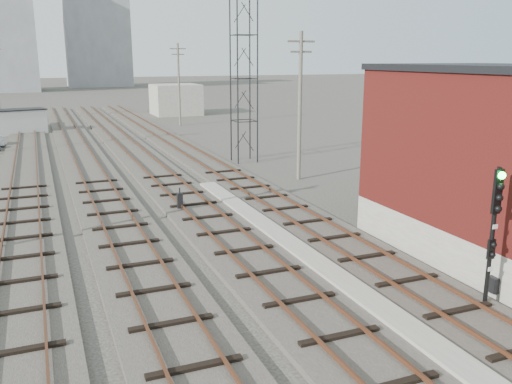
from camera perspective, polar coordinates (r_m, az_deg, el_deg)
ground at (r=62.93m, az=-14.21°, el=6.74°), size 320.00×320.00×0.00m
track_right at (r=42.99m, az=-6.90°, el=4.02°), size 3.20×90.00×0.39m
track_mid_right at (r=42.15m, az=-12.16°, el=3.60°), size 3.20×90.00×0.39m
track_mid_left at (r=41.67m, az=-17.58°, el=3.14°), size 3.20×90.00×0.39m
track_left at (r=41.58m, az=-23.07°, el=2.65°), size 3.20×90.00×0.39m
platform_curb at (r=19.69m, az=6.97°, el=-8.02°), size 0.90×28.00×0.26m
lattice_tower at (r=39.47m, az=-1.30°, el=14.02°), size 1.60×1.60×15.00m
utility_pole_right_a at (r=33.56m, az=4.64°, el=9.36°), size 1.80×0.24×9.00m
utility_pole_right_b at (r=61.81m, az=-8.12°, el=11.36°), size 1.80×0.24×9.00m
apartment_right at (r=152.90m, az=-16.42°, el=15.51°), size 16.00×12.00×26.00m
shed_right at (r=74.21m, az=-8.44°, el=9.60°), size 6.00×6.00×4.00m
signal_mast at (r=17.41m, az=23.76°, el=-3.33°), size 0.40×0.42×4.42m
switch_stand at (r=27.09m, az=-8.01°, el=-0.98°), size 0.27×0.27×1.14m
site_trailer at (r=59.52m, az=-24.07°, el=6.78°), size 6.34×3.92×2.48m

